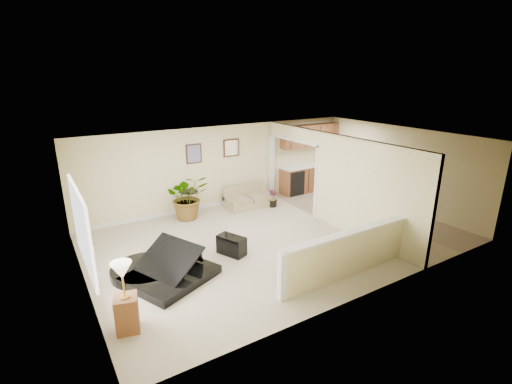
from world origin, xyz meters
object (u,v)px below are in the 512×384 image
piano_bench (232,245)px  loveseat (248,196)px  piano (164,248)px  small_plant (272,200)px  lamp_stand (126,302)px  palm_plant (188,197)px  accent_table (189,200)px

piano_bench → loveseat: loveseat is taller
piano → piano_bench: bearing=-17.5°
small_plant → lamp_stand: (-5.31, -3.67, 0.29)m
piano_bench → small_plant: small_plant is taller
loveseat → small_plant: size_ratio=2.81×
loveseat → piano_bench: bearing=-125.2°
loveseat → palm_plant: palm_plant is taller
accent_table → lamp_stand: bearing=-123.2°
accent_table → lamp_stand: size_ratio=0.62×
small_plant → lamp_stand: lamp_stand is taller
accent_table → small_plant: 2.59m
lamp_stand → small_plant: bearing=34.6°
piano_bench → small_plant: bearing=39.8°
small_plant → lamp_stand: bearing=-145.4°
lamp_stand → loveseat: bearing=41.2°
piano_bench → palm_plant: (0.01, 2.63, 0.43)m
piano_bench → accent_table: size_ratio=0.87×
palm_plant → accent_table: bearing=59.2°
accent_table → small_plant: accent_table is taller
piano_bench → accent_table: (0.12, 2.82, 0.26)m
piano_bench → lamp_stand: bearing=-151.2°
loveseat → palm_plant: size_ratio=1.09×
loveseat → palm_plant: 2.00m
palm_plant → piano: bearing=-120.1°
piano → accent_table: (1.74, 2.99, -0.15)m
palm_plant → lamp_stand: bearing=-123.3°
piano → lamp_stand: piano is taller
piano → palm_plant: bearing=36.4°
palm_plant → small_plant: size_ratio=2.57×
accent_table → lamp_stand: lamp_stand is taller
piano_bench → accent_table: accent_table is taller
accent_table → piano: bearing=-120.2°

